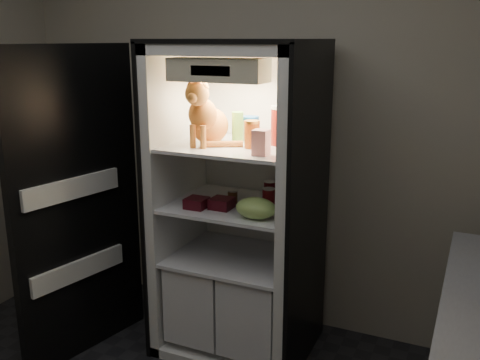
% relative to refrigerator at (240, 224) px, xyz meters
% --- Properties ---
extents(room_shell, '(3.60, 3.60, 3.60)m').
position_rel_refrigerator_xyz_m(room_shell, '(0.00, -1.38, 0.83)').
color(room_shell, white).
rests_on(room_shell, floor).
extents(refrigerator, '(0.90, 0.72, 1.88)m').
position_rel_refrigerator_xyz_m(refrigerator, '(0.00, 0.00, 0.00)').
color(refrigerator, white).
rests_on(refrigerator, floor).
extents(fridge_door, '(0.24, 0.86, 1.85)m').
position_rel_refrigerator_xyz_m(fridge_door, '(-0.85, -0.45, 0.12)').
color(fridge_door, black).
rests_on(fridge_door, floor).
extents(tabby_cat, '(0.33, 0.38, 0.40)m').
position_rel_refrigerator_xyz_m(tabby_cat, '(-0.15, -0.12, 0.65)').
color(tabby_cat, '#C45019').
rests_on(tabby_cat, refrigerator).
extents(parmesan_shaker, '(0.07, 0.07, 0.18)m').
position_rel_refrigerator_xyz_m(parmesan_shaker, '(-0.02, 0.01, 0.59)').
color(parmesan_shaker, green).
rests_on(parmesan_shaker, refrigerator).
extents(mayo_tub, '(0.10, 0.10, 0.14)m').
position_rel_refrigerator_xyz_m(mayo_tub, '(0.02, 0.10, 0.57)').
color(mayo_tub, white).
rests_on(mayo_tub, refrigerator).
extents(salsa_jar, '(0.09, 0.09, 0.15)m').
position_rel_refrigerator_xyz_m(salsa_jar, '(0.12, -0.11, 0.58)').
color(salsa_jar, maroon).
rests_on(salsa_jar, refrigerator).
extents(pepper_jar, '(0.13, 0.13, 0.22)m').
position_rel_refrigerator_xyz_m(pepper_jar, '(0.24, 0.05, 0.61)').
color(pepper_jar, maroon).
rests_on(pepper_jar, refrigerator).
extents(cream_carton, '(0.08, 0.08, 0.13)m').
position_rel_refrigerator_xyz_m(cream_carton, '(0.24, -0.26, 0.56)').
color(cream_carton, silver).
rests_on(cream_carton, refrigerator).
extents(soda_can_a, '(0.07, 0.07, 0.13)m').
position_rel_refrigerator_xyz_m(soda_can_a, '(0.17, 0.05, 0.21)').
color(soda_can_a, black).
rests_on(soda_can_a, refrigerator).
extents(soda_can_b, '(0.06, 0.06, 0.11)m').
position_rel_refrigerator_xyz_m(soda_can_b, '(0.27, -0.00, 0.20)').
color(soda_can_b, black).
rests_on(soda_can_b, refrigerator).
extents(soda_can_c, '(0.07, 0.07, 0.13)m').
position_rel_refrigerator_xyz_m(soda_can_c, '(0.23, -0.11, 0.21)').
color(soda_can_c, black).
rests_on(soda_can_c, refrigerator).
extents(condiment_jar, '(0.06, 0.06, 0.08)m').
position_rel_refrigerator_xyz_m(condiment_jar, '(-0.02, -0.06, 0.19)').
color(condiment_jar, '#4E2C16').
rests_on(condiment_jar, refrigerator).
extents(grape_bag, '(0.23, 0.16, 0.11)m').
position_rel_refrigerator_xyz_m(grape_bag, '(0.21, -0.25, 0.20)').
color(grape_bag, '#93C55B').
rests_on(grape_bag, refrigerator).
extents(berry_box_left, '(0.12, 0.12, 0.06)m').
position_rel_refrigerator_xyz_m(berry_box_left, '(-0.17, -0.23, 0.18)').
color(berry_box_left, '#4A0C13').
rests_on(berry_box_left, refrigerator).
extents(berry_box_right, '(0.12, 0.12, 0.06)m').
position_rel_refrigerator_xyz_m(berry_box_right, '(-0.03, -0.18, 0.18)').
color(berry_box_right, '#4A0C13').
rests_on(berry_box_right, refrigerator).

